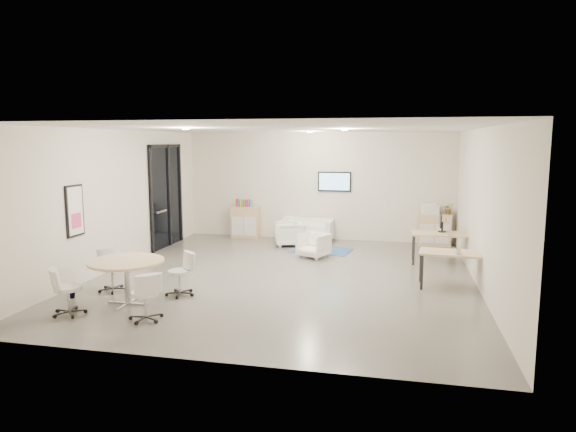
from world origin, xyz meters
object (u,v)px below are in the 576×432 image
Objects in this scene: loveseat at (307,231)px; round_table at (126,265)px; armchair_left at (289,233)px; sideboard_left at (246,222)px; armchair_right at (314,244)px; sideboard_right at (434,230)px; desk_rear at (442,236)px; desk_front at (455,256)px.

loveseat is 6.95m from round_table.
round_table reaches higher than armchair_left.
sideboard_left is 6.75m from round_table.
armchair_left is 1.63m from armchair_right.
desk_rear is (0.04, -2.26, 0.22)m from sideboard_right.
round_table is at bearing -91.44° from sideboard_left.
loveseat is 1.06× the size of desk_front.
armchair_left is 4.29m from desk_rear.
armchair_left is at bearing -31.24° from sideboard_left.
desk_front is (0.09, -2.10, -0.02)m from desk_rear.
desk_rear is (3.14, 0.01, 0.33)m from armchair_right.
sideboard_right reaches higher than desk_rear.
sideboard_left is 1.05× the size of sideboard_right.
armchair_right is at bearing -42.30° from sideboard_left.
loveseat is 5.67m from desk_front.
loveseat is 2.07× the size of armchair_left.
sideboard_right is 0.58× the size of loveseat.
armchair_right is 0.51× the size of round_table.
armchair_right is 0.47× the size of desk_front.
sideboard_right reaches higher than armchair_right.
sideboard_left reaches higher than desk_front.
loveseat is at bearing 72.30° from round_table.
armchair_left is 0.51× the size of desk_front.
sideboard_right is at bearing 87.07° from desk_rear.
desk_rear is (3.69, -2.12, 0.36)m from loveseat.
armchair_right reaches higher than loveseat.
desk_rear reaches higher than armchair_right.
armchair_right is at bearing 17.58° from armchair_left.
armchair_left reaches higher than loveseat.
sideboard_right is 1.31× the size of armchair_right.
desk_front is at bearing -45.89° from loveseat.
desk_front reaches higher than loveseat.
desk_rear is 2.10m from desk_front.
armchair_left is at bearing 149.74° from armchair_right.
armchair_right is 3.86m from desk_front.
loveseat is (1.94, -0.14, -0.16)m from sideboard_left.
round_table is at bearing -96.33° from armchair_right.
armchair_left is (-0.38, -0.80, 0.06)m from loveseat.
loveseat is at bearing -177.81° from sideboard_right.
round_table is (-2.66, -4.48, 0.39)m from armchair_right.
sideboard_left is at bearing 88.56° from round_table.
desk_rear is at bearing 37.75° from round_table.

